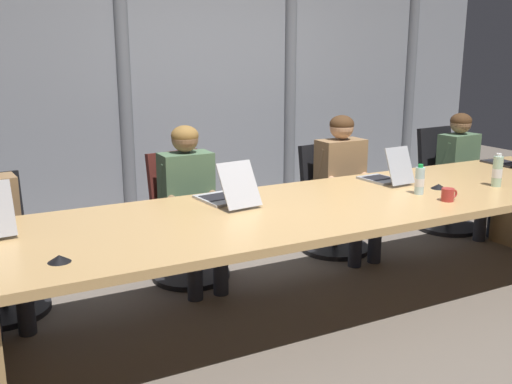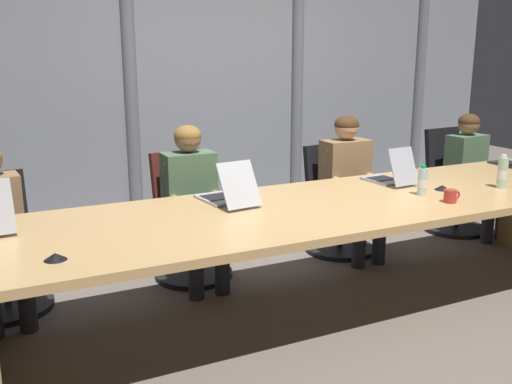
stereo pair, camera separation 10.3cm
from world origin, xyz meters
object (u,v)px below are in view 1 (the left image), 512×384
office_chair_center (332,211)px  person_left_mid (191,196)px  person_center (346,176)px  water_bottle_secondary (420,181)px  water_bottle_primary (497,171)px  office_chair_right_mid (446,192)px  conference_mic_right_side (59,259)px  laptop_center (386,175)px  laptop_left_mid (226,194)px  person_right_mid (465,165)px  coffee_mug_near (448,195)px  laptop_right_mid (510,158)px  conference_mic_middle (439,186)px  office_chair_left_mid (187,231)px

office_chair_center → person_left_mid: bearing=-91.9°
person_center → water_bottle_secondary: 0.98m
person_left_mid → water_bottle_primary: person_left_mid is taller
person_center → water_bottle_primary: person_center is taller
office_chair_right_mid → conference_mic_right_side: (-3.85, -1.33, 0.41)m
office_chair_right_mid → water_bottle_primary: size_ratio=4.03×
office_chair_right_mid → laptop_center: bearing=-66.9°
laptop_left_mid → person_right_mid: size_ratio=0.44×
office_chair_center → person_left_mid: size_ratio=0.77×
laptop_left_mid → person_left_mid: size_ratio=0.42×
person_right_mid → coffee_mug_near: bearing=-56.3°
laptop_right_mid → water_bottle_primary: bearing=125.4°
laptop_center → office_chair_right_mid: size_ratio=0.42×
person_center → conference_mic_middle: person_center is taller
laptop_right_mid → water_bottle_secondary: laptop_right_mid is taller
office_chair_center → person_right_mid: (1.41, -0.16, 0.31)m
office_chair_right_mid → conference_mic_middle: 1.64m
laptop_right_mid → person_right_mid: 0.57m
person_left_mid → laptop_left_mid: bearing=3.4°
person_center → person_right_mid: size_ratio=1.04×
office_chair_center → person_right_mid: bearing=75.4°
person_center → conference_mic_right_side: (-2.52, -1.17, 0.09)m
laptop_left_mid → conference_mic_middle: (1.52, -0.35, -0.04)m
person_right_mid → office_chair_left_mid: bearing=-99.0°
laptop_right_mid → office_chair_center: size_ratio=0.47×
office_chair_left_mid → water_bottle_primary: (1.96, -1.20, 0.51)m
laptop_right_mid → conference_mic_right_side: 3.89m
laptop_center → person_center: 0.58m
person_right_mid → office_chair_center: bearing=-102.1°
conference_mic_right_side → person_center: bearing=25.0°
office_chair_center → person_center: size_ratio=0.77×
office_chair_left_mid → conference_mic_middle: office_chair_left_mid is taller
water_bottle_primary → conference_mic_middle: size_ratio=2.22×
person_center → conference_mic_right_side: 2.78m
laptop_center → person_left_mid: (-1.35, 0.56, -0.13)m
conference_mic_middle → person_left_mid: bearing=149.9°
coffee_mug_near → conference_mic_right_side: 2.47m
water_bottle_primary → coffee_mug_near: (-0.63, -0.15, -0.07)m
office_chair_right_mid → person_left_mid: person_left_mid is taller
office_chair_left_mid → water_bottle_primary: 2.35m
laptop_center → office_chair_center: 0.85m
laptop_right_mid → person_left_mid: person_left_mid is taller
office_chair_center → water_bottle_secondary: bearing=-11.7°
person_right_mid → coffee_mug_near: (-1.44, -1.18, 0.14)m
laptop_center → office_chair_center: laptop_center is taller
office_chair_center → water_bottle_secondary: size_ratio=4.37×
water_bottle_primary → water_bottle_secondary: bearing=172.8°
conference_mic_middle → water_bottle_primary: bearing=-18.4°
laptop_right_mid → person_center: size_ratio=0.36×
coffee_mug_near → person_center: bearing=87.6°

